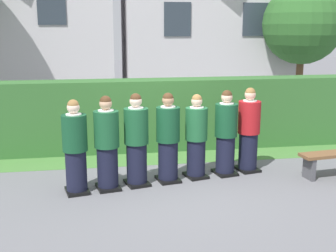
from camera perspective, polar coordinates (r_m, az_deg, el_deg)
The scene contains 13 objects.
ground_plane at distance 8.33m, azimuth 0.00°, elevation -7.06°, with size 60.00×60.00×0.00m, color slate.
student_front_row_0 at distance 7.69m, azimuth -11.90°, elevation -2.93°, with size 0.47×0.54×1.64m.
student_front_row_1 at distance 7.77m, azimuth -7.90°, elevation -2.48°, with size 0.47×0.54×1.67m.
student_front_row_2 at distance 7.93m, azimuth -4.11°, elevation -2.06°, with size 0.49×0.57×1.68m.
student_front_row_3 at distance 8.10m, azimuth 0.00°, elevation -1.77°, with size 0.47×0.54×1.66m.
student_front_row_4 at distance 8.33m, azimuth 3.67°, elevation -1.59°, with size 0.47×0.55×1.60m.
student_front_row_5 at distance 8.55m, azimuth 7.48°, elevation -1.13°, with size 0.47×0.56×1.65m.
student_in_red_blazer at distance 8.83m, azimuth 10.39°, elevation -0.73°, with size 0.47×0.55×1.67m.
hedge at distance 10.23m, azimuth -1.99°, elevation 1.47°, with size 9.90×0.70×1.64m.
school_building_annex at distance 17.01m, azimuth 4.75°, elevation 14.84°, with size 6.36×3.78×6.71m.
oak_tree_right at distance 15.54m, azimuth 17.02°, elevation 12.46°, with size 2.64×2.64×4.21m.
wooden_bench at distance 9.03m, azimuth 20.75°, elevation -3.98°, with size 1.43×0.54×0.48m.
lawn_strip at distance 9.66m, azimuth -1.35°, elevation -4.21°, with size 9.90×0.90×0.01m, color #477A38.
Camera 1 is at (-1.25, -7.73, 2.84)m, focal length 47.14 mm.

